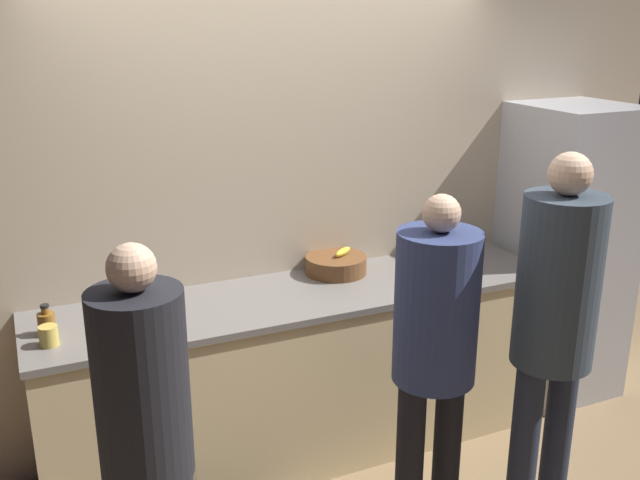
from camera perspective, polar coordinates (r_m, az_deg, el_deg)
name	(u,v)px	position (r m, az deg, el deg)	size (l,w,h in m)	color
wall_back	(277,211)	(3.96, -3.42, 2.34)	(5.20, 0.06, 2.60)	#C6B293
counter	(302,371)	(3.97, -1.41, -10.43)	(2.80, 0.71, 0.95)	beige
refrigerator	(564,252)	(4.71, 18.94, -0.93)	(0.63, 0.68, 1.83)	#B7B7BC
person_left	(145,429)	(2.64, -13.80, -14.46)	(0.33, 0.33, 1.65)	#232838
person_center	(435,337)	(3.20, 9.18, -7.67)	(0.37, 0.37, 1.64)	black
person_right	(555,316)	(3.28, 18.26, -5.82)	(0.35, 0.35, 1.81)	#232838
fruit_bowl	(336,264)	(4.00, 1.29, -1.95)	(0.34, 0.34, 0.14)	brown
utensil_crock	(448,243)	(4.40, 10.20, -0.22)	(0.11, 0.11, 0.26)	#3D424C
bottle_amber	(47,323)	(3.48, -21.03, -6.20)	(0.08, 0.08, 0.15)	brown
cup_yellow	(49,336)	(3.38, -20.88, -7.18)	(0.08, 0.08, 0.09)	gold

